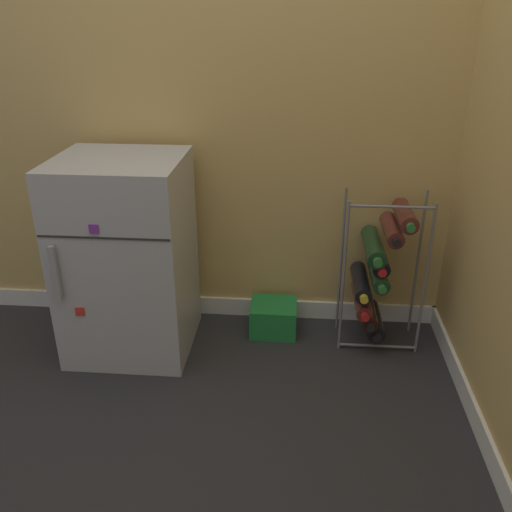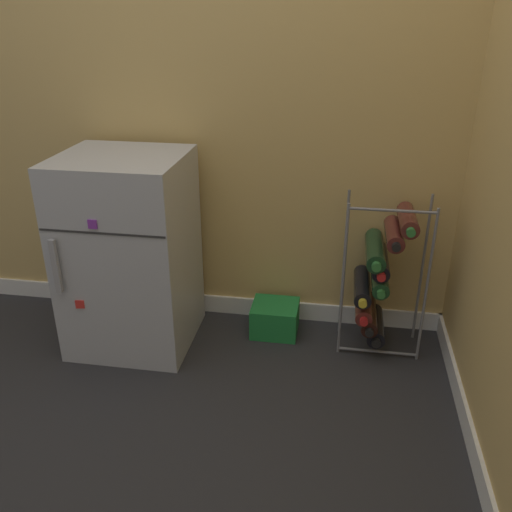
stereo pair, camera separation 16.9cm
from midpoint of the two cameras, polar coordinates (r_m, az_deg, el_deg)
name	(u,v)px [view 1 (the left image)]	position (r m, az deg, el deg)	size (l,w,h in m)	color
ground_plane	(232,385)	(2.29, -4.72, -13.45)	(14.00, 14.00, 0.00)	#28282B
wall_back	(244,52)	(2.39, -3.42, 20.63)	(6.85, 0.07, 2.50)	tan
mini_fridge	(127,257)	(2.41, -15.35, -0.16)	(0.52, 0.51, 0.87)	#B7BABF
wine_rack	(376,272)	(2.42, 10.56, -1.71)	(0.35, 0.33, 0.70)	slate
soda_box	(274,317)	(2.58, -0.02, -6.52)	(0.21, 0.19, 0.15)	#1E7F38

